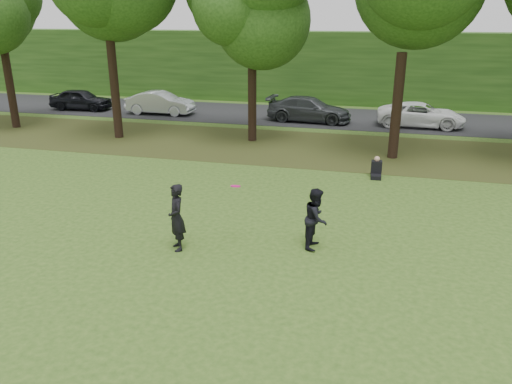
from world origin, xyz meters
TOP-DOWN VIEW (x-y plane):
  - ground at (0.00, 0.00)m, footprint 120.00×120.00m
  - leaf_litter at (0.00, 13.00)m, footprint 60.00×7.00m
  - street at (0.00, 21.00)m, footprint 70.00×7.00m
  - far_hedge at (0.00, 27.00)m, footprint 70.00×3.00m
  - player_left at (-1.73, 1.14)m, footprint 0.76×0.82m
  - player_right at (1.91, 2.23)m, footprint 0.72×0.88m
  - parked_cars at (0.47, 19.45)m, footprint 38.39×2.53m
  - frisbee at (-0.23, 1.72)m, footprint 0.33×0.33m
  - seated_person at (3.36, 9.18)m, footprint 0.44×0.74m

SIDE VIEW (x-z plane):
  - ground at x=0.00m, z-range 0.00..0.00m
  - leaf_litter at x=0.00m, z-range 0.00..0.01m
  - street at x=0.00m, z-range 0.00..0.02m
  - seated_person at x=3.36m, z-range -0.10..0.73m
  - parked_cars at x=0.47m, z-range -0.03..1.51m
  - player_right at x=1.91m, z-range 0.00..1.71m
  - player_left at x=-1.73m, z-range 0.00..1.88m
  - frisbee at x=-0.23m, z-range 1.73..1.82m
  - far_hedge at x=0.00m, z-range 0.00..5.00m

